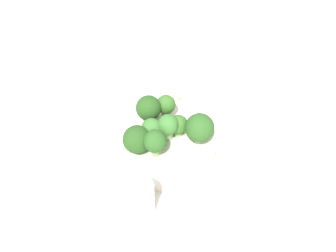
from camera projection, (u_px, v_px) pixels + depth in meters
The scene contains 13 objects.
ground_plane at pixel (168, 152), 0.65m from camera, with size 3.00×3.00×0.00m, color silver.
bowl at pixel (168, 145), 0.64m from camera, with size 0.19×0.19×0.05m, color silver.
broccoli_floret_0 at pixel (169, 127), 0.59m from camera, with size 0.04×0.04×0.06m.
broccoli_floret_1 at pixel (149, 109), 0.62m from camera, with size 0.05×0.05×0.06m.
broccoli_floret_2 at pixel (155, 142), 0.56m from camera, with size 0.04×0.04×0.06m.
broccoli_floret_3 at pixel (178, 125), 0.61m from camera, with size 0.04×0.04×0.04m.
broccoli_floret_4 at pixel (166, 106), 0.63m from camera, with size 0.04×0.04×0.05m.
broccoli_floret_5 at pixel (138, 141), 0.58m from camera, with size 0.05×0.05×0.05m.
broccoli_floret_6 at pixel (152, 129), 0.59m from camera, with size 0.04×0.04×0.05m.
broccoli_floret_7 at pixel (200, 128), 0.59m from camera, with size 0.05×0.05×0.06m.
pepper_shaker at pixel (146, 198), 0.54m from camera, with size 0.03×0.03×0.08m.
almond_crumb_0 at pixel (196, 117), 0.71m from camera, with size 0.01×0.00×0.01m, color olive.
almond_crumb_1 at pixel (179, 98), 0.75m from camera, with size 0.01×0.01×0.01m, color tan.
Camera 1 is at (0.35, -0.18, 0.52)m, focal length 35.00 mm.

